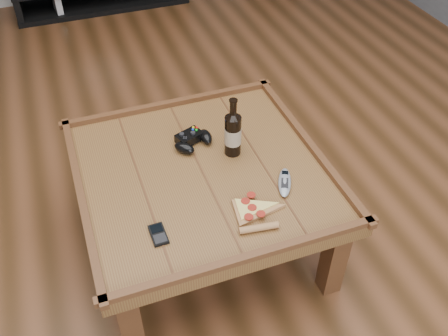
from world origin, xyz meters
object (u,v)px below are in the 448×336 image
object	(u,v)px
beer_bottle	(233,132)
game_controller	(193,140)
game_console	(57,3)
pizza_slice	(253,212)
smartphone	(158,234)
coffee_table	(202,181)
remote_control	(285,182)

from	to	relation	value
beer_bottle	game_controller	xyz separation A→B (m)	(-0.14, 0.11, -0.08)
beer_bottle	game_console	xyz separation A→B (m)	(-0.53, 2.60, -0.45)
beer_bottle	game_controller	world-z (taller)	beer_bottle
pizza_slice	smartphone	xyz separation A→B (m)	(-0.36, 0.02, -0.00)
coffee_table	game_controller	xyz separation A→B (m)	(0.02, 0.17, 0.08)
beer_bottle	smartphone	bearing A→B (deg)	-140.55
coffee_table	remote_control	world-z (taller)	coffee_table
remote_control	game_console	world-z (taller)	remote_control
pizza_slice	coffee_table	bearing A→B (deg)	117.61
game_controller	remote_control	bearing A→B (deg)	-74.70
beer_bottle	game_controller	size ratio (longest dim) A/B	1.45
game_console	beer_bottle	bearing A→B (deg)	-84.89
coffee_table	pizza_slice	distance (m)	0.32
game_console	remote_control	bearing A→B (deg)	-83.50
remote_control	pizza_slice	bearing A→B (deg)	-123.88
coffee_table	game_controller	bearing A→B (deg)	84.81
game_controller	smartphone	size ratio (longest dim) A/B	1.83
game_controller	pizza_slice	distance (m)	0.47
smartphone	game_controller	bearing A→B (deg)	57.78
game_controller	smartphone	distance (m)	0.52
beer_bottle	pizza_slice	distance (m)	0.37
coffee_table	remote_control	size ratio (longest dim) A/B	6.05
coffee_table	pizza_slice	size ratio (longest dim) A/B	3.68
smartphone	game_console	size ratio (longest dim) A/B	0.42
beer_bottle	pizza_slice	bearing A→B (deg)	-98.56
game_controller	pizza_slice	bearing A→B (deg)	-100.20
beer_bottle	remote_control	size ratio (longest dim) A/B	1.58
pizza_slice	game_console	bearing A→B (deg)	107.15
coffee_table	game_controller	size ratio (longest dim) A/B	5.56
pizza_slice	game_console	size ratio (longest dim) A/B	1.17
coffee_table	remote_control	xyz separation A→B (m)	(0.28, -0.19, 0.07)
smartphone	remote_control	size ratio (longest dim) A/B	0.59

